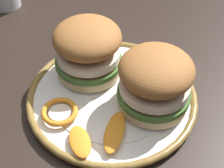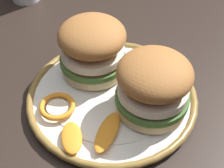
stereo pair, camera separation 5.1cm
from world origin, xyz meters
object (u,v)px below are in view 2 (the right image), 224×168
dinner_plate (112,97)px  sandwich_half_left (92,47)px  dining_table (142,127)px  sandwich_half_right (154,84)px

dinner_plate → sandwich_half_left: bearing=-20.1°
dining_table → sandwich_half_right: (-0.03, 0.03, 0.17)m
dinner_plate → sandwich_half_left: (0.07, -0.02, 0.06)m
dining_table → sandwich_half_right: size_ratio=10.64×
sandwich_half_left → sandwich_half_right: size_ratio=0.92×
dinner_plate → sandwich_half_right: (-0.07, -0.02, 0.06)m
sandwich_half_left → sandwich_half_right: 0.13m
sandwich_half_left → dining_table: bearing=-163.4°
sandwich_half_right → dinner_plate: bearing=16.3°
dining_table → sandwich_half_left: 0.19m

